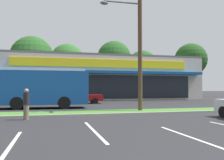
% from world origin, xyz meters
% --- Properties ---
extents(grass_median, '(56.00, 2.20, 0.12)m').
position_xyz_m(grass_median, '(0.00, 14.00, 0.06)').
color(grass_median, '#427A2D').
rests_on(grass_median, ground_plane).
extents(curb_lip, '(56.00, 0.24, 0.12)m').
position_xyz_m(curb_lip, '(0.00, 12.78, 0.06)').
color(curb_lip, '#99968C').
rests_on(curb_lip, ground_plane).
extents(parking_stripe_0, '(0.12, 4.80, 0.01)m').
position_xyz_m(parking_stripe_0, '(-3.60, 5.59, 0.00)').
color(parking_stripe_0, silver).
rests_on(parking_stripe_0, ground_plane).
extents(parking_stripe_1, '(0.12, 4.80, 0.01)m').
position_xyz_m(parking_stripe_1, '(-0.85, 7.56, 0.00)').
color(parking_stripe_1, silver).
rests_on(parking_stripe_1, ground_plane).
extents(parking_stripe_2, '(0.12, 4.80, 0.01)m').
position_xyz_m(parking_stripe_2, '(2.12, 5.36, 0.00)').
color(parking_stripe_2, silver).
rests_on(parking_stripe_2, ground_plane).
extents(storefront_building, '(29.94, 13.56, 6.38)m').
position_xyz_m(storefront_building, '(4.45, 36.11, 3.20)').
color(storefront_building, '#BCB7AD').
rests_on(storefront_building, ground_plane).
extents(tree_mid_left, '(8.20, 8.20, 11.54)m').
position_xyz_m(tree_mid_left, '(-6.10, 46.62, 7.43)').
color(tree_mid_left, '#473323').
rests_on(tree_mid_left, ground_plane).
extents(tree_mid, '(6.49, 6.49, 10.16)m').
position_xyz_m(tree_mid, '(0.44, 45.31, 6.90)').
color(tree_mid, '#473323').
rests_on(tree_mid, ground_plane).
extents(tree_mid_right, '(7.02, 7.02, 11.35)m').
position_xyz_m(tree_mid_right, '(10.02, 46.41, 7.83)').
color(tree_mid_right, '#473323').
rests_on(tree_mid_right, ground_plane).
extents(tree_right, '(6.51, 6.51, 9.74)m').
position_xyz_m(tree_right, '(16.52, 47.08, 6.47)').
color(tree_right, '#473323').
rests_on(tree_right, ground_plane).
extents(tree_far_right, '(6.52, 6.52, 10.77)m').
position_xyz_m(tree_far_right, '(25.08, 42.14, 7.49)').
color(tree_far_right, '#473323').
rests_on(tree_far_right, ground_plane).
extents(utility_pole, '(3.03, 2.40, 10.62)m').
position_xyz_m(utility_pole, '(3.45, 14.25, 5.66)').
color(utility_pole, '#4C3826').
rests_on(utility_pole, ground_plane).
extents(city_bus, '(12.97, 2.95, 3.25)m').
position_xyz_m(city_bus, '(-5.95, 19.11, 1.77)').
color(city_bus, '#144793').
rests_on(city_bus, ground_plane).
extents(car_0, '(4.64, 1.97, 1.37)m').
position_xyz_m(car_0, '(0.54, 24.49, 0.72)').
color(car_0, maroon).
rests_on(car_0, ground_plane).
extents(pedestrian_by_pole, '(0.33, 0.33, 1.63)m').
position_xyz_m(pedestrian_by_pole, '(-3.74, 11.69, 0.82)').
color(pedestrian_by_pole, '#726651').
rests_on(pedestrian_by_pole, ground_plane).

